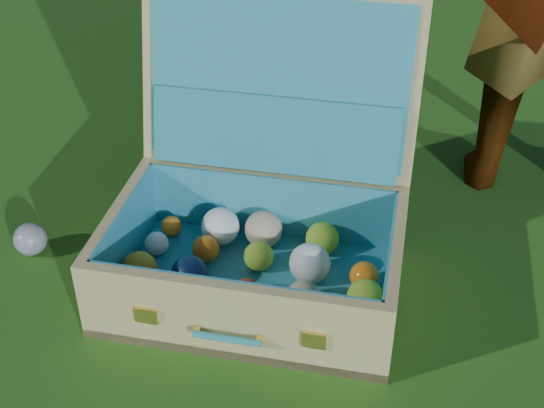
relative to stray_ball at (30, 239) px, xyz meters
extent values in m
plane|color=#215114|center=(0.70, -0.02, -0.04)|extent=(60.00, 60.00, 0.00)
sphere|color=#3C679E|center=(0.00, 0.00, 0.00)|extent=(0.08, 0.08, 0.08)
cube|color=tan|center=(0.54, 0.13, -0.03)|extent=(0.74, 0.60, 0.02)
cube|color=tan|center=(0.60, -0.06, 0.06)|extent=(0.62, 0.21, 0.19)
cube|color=tan|center=(0.48, 0.33, 0.06)|extent=(0.62, 0.21, 0.19)
cube|color=tan|center=(0.25, 0.04, 0.06)|extent=(0.13, 0.37, 0.19)
cube|color=tan|center=(0.84, 0.22, 0.06)|extent=(0.13, 0.37, 0.19)
cube|color=teal|center=(0.54, 0.13, -0.01)|extent=(0.68, 0.54, 0.01)
cube|color=teal|center=(0.60, -0.04, 0.07)|extent=(0.57, 0.18, 0.17)
cube|color=teal|center=(0.49, 0.31, 0.07)|extent=(0.57, 0.18, 0.17)
cube|color=teal|center=(0.26, 0.05, 0.07)|extent=(0.12, 0.36, 0.17)
cube|color=teal|center=(0.82, 0.22, 0.07)|extent=(0.12, 0.36, 0.17)
cube|color=tan|center=(0.46, 0.40, 0.35)|extent=(0.65, 0.32, 0.42)
cube|color=teal|center=(0.46, 0.38, 0.36)|extent=(0.59, 0.27, 0.37)
cube|color=teal|center=(0.48, 0.35, 0.25)|extent=(0.56, 0.23, 0.18)
cube|color=#F2C659|center=(0.44, -0.12, 0.06)|extent=(0.05, 0.02, 0.04)
cube|color=#F2C659|center=(0.77, -0.02, 0.06)|extent=(0.05, 0.02, 0.04)
cylinder|color=teal|center=(0.61, -0.09, 0.04)|extent=(0.14, 0.06, 0.01)
cube|color=#F2C659|center=(0.55, -0.10, 0.04)|extent=(0.02, 0.02, 0.01)
cube|color=#F2C659|center=(0.67, -0.06, 0.04)|extent=(0.02, 0.02, 0.01)
sphere|color=#A5CC31|center=(0.35, -0.06, 0.02)|extent=(0.07, 0.07, 0.07)
sphere|color=orange|center=(0.46, -0.04, 0.02)|extent=(0.07, 0.07, 0.07)
sphere|color=#0D1F44|center=(0.57, 0.01, 0.02)|extent=(0.06, 0.06, 0.06)
sphere|color=#A5CC31|center=(0.69, 0.05, 0.03)|extent=(0.08, 0.08, 0.08)
sphere|color=#A5CC31|center=(0.81, 0.08, 0.02)|extent=(0.07, 0.07, 0.07)
sphere|color=orange|center=(0.32, 0.01, 0.03)|extent=(0.08, 0.08, 0.08)
sphere|color=#0D1F44|center=(0.43, 0.05, 0.03)|extent=(0.08, 0.08, 0.08)
sphere|color=red|center=(0.55, 0.08, 0.01)|extent=(0.05, 0.05, 0.05)
sphere|color=#CAB38E|center=(0.67, 0.12, 0.02)|extent=(0.06, 0.06, 0.06)
sphere|color=#A5CC31|center=(0.80, 0.17, 0.03)|extent=(0.08, 0.08, 0.08)
sphere|color=silver|center=(0.29, 0.11, 0.02)|extent=(0.06, 0.06, 0.06)
sphere|color=orange|center=(0.40, 0.15, 0.02)|extent=(0.06, 0.06, 0.06)
sphere|color=#A5CC31|center=(0.53, 0.18, 0.02)|extent=(0.07, 0.07, 0.07)
sphere|color=silver|center=(0.65, 0.20, 0.04)|extent=(0.09, 0.09, 0.09)
sphere|color=orange|center=(0.76, 0.24, 0.02)|extent=(0.07, 0.07, 0.07)
sphere|color=orange|center=(0.28, 0.19, 0.01)|extent=(0.05, 0.05, 0.05)
sphere|color=silver|center=(0.40, 0.22, 0.04)|extent=(0.09, 0.09, 0.09)
sphere|color=#CAB38E|center=(0.49, 0.27, 0.03)|extent=(0.09, 0.09, 0.09)
sphere|color=#A5CC31|center=(0.63, 0.31, 0.03)|extent=(0.08, 0.08, 0.08)
camera|label=1|loc=(1.20, -0.98, 1.11)|focal=50.00mm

